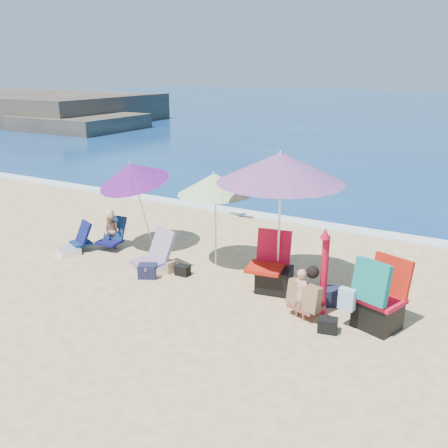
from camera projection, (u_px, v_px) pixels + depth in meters
The scene contains 18 objects.
ground at pixel (210, 305), 8.22m from camera, with size 120.00×120.00×0.00m.
foam at pixel (314, 224), 12.44m from camera, with size 120.00×0.50×0.04m.
headland at pixel (35, 112), 37.21m from camera, with size 20.50×11.50×2.60m.
umbrella_turquoise at pixel (281, 168), 8.18m from camera, with size 2.56×2.56×2.50m.
umbrella_striped at pixel (214, 184), 9.38m from camera, with size 1.56×1.56×1.91m.
umbrella_blue at pixel (132, 173), 10.31m from camera, with size 1.83×1.87×2.05m.
furled_umbrella at pixel (324, 268), 7.65m from camera, with size 0.20×0.23×1.49m.
chair_navy at pixel (75, 245), 10.53m from camera, with size 0.65×0.88×0.63m.
chair_rainbow at pixel (154, 261), 9.54m from camera, with size 0.78×0.88×0.80m.
camp_chair_left at pixel (273, 273), 8.69m from camera, with size 0.80×0.78×1.06m.
camp_chair_right at pixel (377, 303), 7.39m from camera, with size 0.96×0.85×1.14m.
person_center at pixel (304, 294), 7.70m from camera, with size 0.61×0.54×0.84m.
person_left at pixel (112, 231), 10.71m from camera, with size 0.53×0.63×0.88m.
bag_navy_a at pixel (148, 271), 9.27m from camera, with size 0.41×0.37×0.26m.
bag_black_a at pixel (183, 270), 9.39m from camera, with size 0.27×0.20×0.19m.
bag_tan at pixel (167, 266), 9.53m from camera, with size 0.31×0.26×0.23m.
bag_navy_b at pixel (332, 296), 8.22m from camera, with size 0.46×0.40×0.29m.
bag_black_b at pixel (328, 325), 7.36m from camera, with size 0.32×0.26×0.22m.
Camera 1 is at (3.85, -6.34, 3.79)m, focal length 39.50 mm.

